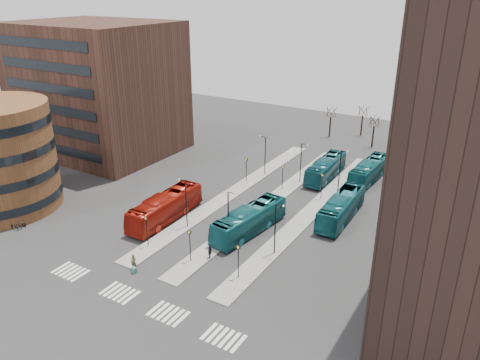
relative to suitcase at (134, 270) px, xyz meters
The scene contains 22 objects.
ground 7.59m from the suitcase, 73.40° to the right, with size 160.00×160.00×0.00m, color #29292B.
island_left 22.80m from the suitcase, 94.61° to the left, with size 2.50×45.00×0.15m, color gray.
island_mid 23.11m from the suitcase, 79.61° to the left, with size 2.50×45.00×0.15m, color gray.
island_right 24.90m from the suitcase, 65.90° to the left, with size 2.50×45.00×0.15m, color gray.
suitcase is the anchor object (origin of this frame).
red_bus 12.05m from the suitcase, 113.51° to the left, with size 2.88×12.30×3.43m, color maroon.
teal_bus_a 14.86m from the suitcase, 66.47° to the left, with size 2.75×11.76×3.27m, color #135961.
teal_bus_b 35.19m from the suitcase, 77.93° to the left, with size 2.65×11.33×3.15m, color #12515B.
teal_bus_c 26.59m from the suitcase, 57.91° to the left, with size 2.72×11.62×3.24m, color #13585F.
teal_bus_d 39.36m from the suitcase, 70.21° to the left, with size 2.65×11.32×3.15m, color #135C61.
traveller 0.91m from the suitcase, 131.03° to the left, with size 0.62×0.41×1.71m, color #4B4A2D.
commuter_a 12.63m from the suitcase, 108.23° to the left, with size 0.76×0.59×1.56m, color black.
commuter_b 8.19m from the suitcase, 50.09° to the left, with size 0.98×0.41×1.68m, color black.
commuter_c 10.15m from the suitcase, 72.59° to the left, with size 1.06×0.61×1.65m, color black.
bicycle_near 18.85m from the suitcase, behind, with size 0.58×1.65×0.87m, color gray.
bicycle_mid 18.83m from the suitcase, behind, with size 0.43×1.51×0.91m, color gray.
bicycle_far 18.83m from the suitcase, behind, with size 0.55×1.58×0.83m, color gray.
crosswalk_stripes 5.11m from the suitcase, 39.87° to the right, with size 22.35×2.40×0.01m.
office_block 42.91m from the suitcase, 140.00° to the left, with size 25.00×20.12×22.00m.
sign_poles 16.31m from the suitcase, 76.53° to the left, with size 12.45×22.12×3.65m.
lamp_posts 21.53m from the suitcase, 76.95° to the left, with size 14.04×20.24×6.12m.
bare_trees 55.66m from the suitcase, 85.01° to the left, with size 10.97×8.14×5.90m.
Camera 1 is at (28.39, -22.05, 27.61)m, focal length 35.00 mm.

